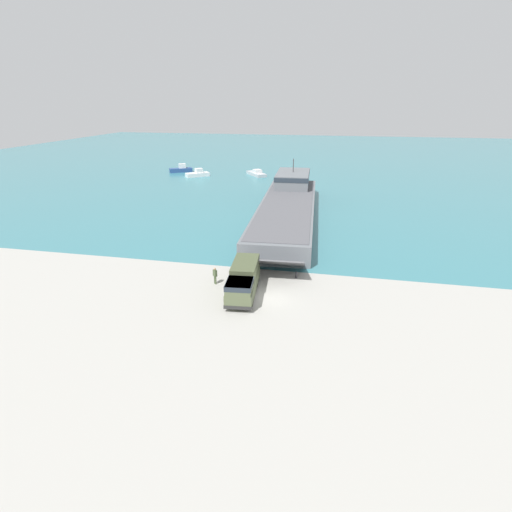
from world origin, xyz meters
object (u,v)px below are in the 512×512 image
moored_boat_a (181,169)px  moored_boat_b (198,174)px  military_truck (243,280)px  landing_craft (288,204)px  moored_boat_c (257,173)px  soldier_on_ramp (215,275)px  mooring_bollard (296,274)px

moored_boat_a → moored_boat_b: 8.11m
moored_boat_a → military_truck: bearing=175.2°
landing_craft → moored_boat_b: 39.72m
landing_craft → moored_boat_c: bearing=106.4°
soldier_on_ramp → mooring_bollard: bearing=149.7°
moored_boat_a → mooring_bollard: 69.68m
soldier_on_ramp → moored_boat_c: size_ratio=0.25×
moored_boat_a → moored_boat_b: (6.30, -5.11, -0.07)m
landing_craft → military_truck: bearing=-94.2°
moored_boat_b → mooring_bollard: bearing=170.5°
landing_craft → mooring_bollard: (4.05, -24.33, -1.43)m
moored_boat_c → soldier_on_ramp: bearing=-119.1°
landing_craft → moored_boat_b: bearing=127.6°
moored_boat_a → mooring_bollard: (36.31, -59.47, -0.31)m
military_truck → moored_boat_a: 71.59m
moored_boat_b → mooring_bollard: (30.01, -54.36, -0.24)m
moored_boat_c → moored_boat_b: bearing=160.1°
military_truck → moored_boat_a: military_truck is taller
military_truck → moored_boat_a: bearing=-159.1°
military_truck → soldier_on_ramp: size_ratio=4.41×
military_truck → mooring_bollard: military_truck is taller
moored_boat_a → mooring_bollard: size_ratio=8.06×
moored_boat_b → landing_craft: bearing=-177.5°
moored_boat_b → mooring_bollard: size_ratio=7.95×
moored_boat_a → moored_boat_c: bearing=-123.8°
soldier_on_ramp → military_truck: bearing=102.5°
landing_craft → moored_boat_c: 36.37m
military_truck → moored_boat_c: military_truck is taller
military_truck → mooring_bollard: size_ratio=10.74×
landing_craft → mooring_bollard: 24.71m
moored_boat_a → moored_boat_b: bearing=-160.2°
military_truck → mooring_bollard: bearing=130.4°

